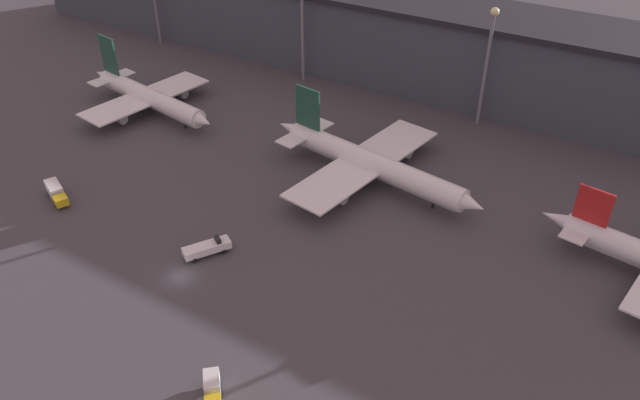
{
  "coord_description": "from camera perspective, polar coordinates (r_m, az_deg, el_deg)",
  "views": [
    {
      "loc": [
        56.95,
        -51.36,
        65.7
      ],
      "look_at": [
        12.23,
        22.07,
        6.0
      ],
      "focal_mm": 35.0,
      "sensor_mm": 36.0,
      "label": 1
    }
  ],
  "objects": [
    {
      "name": "service_vehicle_0",
      "position": [
        103.54,
        -10.27,
        -4.33
      ],
      "size": [
        6.11,
        7.91,
        2.81
      ],
      "rotation": [
        0.0,
        0.0,
        1.02
      ],
      "color": "white",
      "rests_on": "ground"
    },
    {
      "name": "lamp_post_1",
      "position": [
        157.44,
        -1.63,
        16.31
      ],
      "size": [
        1.8,
        1.8,
        24.96
      ],
      "color": "slate",
      "rests_on": "ground"
    },
    {
      "name": "service_vehicle_2",
      "position": [
        124.43,
        -22.99,
        0.67
      ],
      "size": [
        8.15,
        5.31,
        2.7
      ],
      "rotation": [
        0.0,
        0.0,
        -0.42
      ],
      "color": "gold",
      "rests_on": "ground"
    },
    {
      "name": "ground",
      "position": [
        100.98,
        -12.63,
        -6.86
      ],
      "size": [
        600.0,
        600.0,
        0.0
      ],
      "primitive_type": "plane",
      "color": "#423F44"
    },
    {
      "name": "lamp_post_2",
      "position": [
        139.02,
        15.13,
        12.86
      ],
      "size": [
        1.8,
        1.8,
        26.07
      ],
      "color": "slate",
      "rests_on": "ground"
    },
    {
      "name": "terminal_building",
      "position": [
        159.12,
        8.61,
        14.09
      ],
      "size": [
        242.87,
        22.33,
        20.83
      ],
      "color": "#3D424C",
      "rests_on": "ground"
    },
    {
      "name": "airplane_1",
      "position": [
        119.03,
        4.65,
        3.35
      ],
      "size": [
        47.53,
        38.68,
        14.73
      ],
      "rotation": [
        0.0,
        0.0,
        -0.15
      ],
      "color": "white",
      "rests_on": "ground"
    },
    {
      "name": "airplane_0",
      "position": [
        149.85,
        -15.38,
        9.04
      ],
      "size": [
        41.85,
        31.78,
        14.82
      ],
      "rotation": [
        0.0,
        0.0,
        -0.15
      ],
      "color": "white",
      "rests_on": "ground"
    },
    {
      "name": "service_vehicle_3",
      "position": [
        82.89,
        -9.83,
        -16.64
      ],
      "size": [
        5.06,
        5.35,
        2.74
      ],
      "rotation": [
        0.0,
        0.0,
        -0.85
      ],
      "color": "gold",
      "rests_on": "ground"
    }
  ]
}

